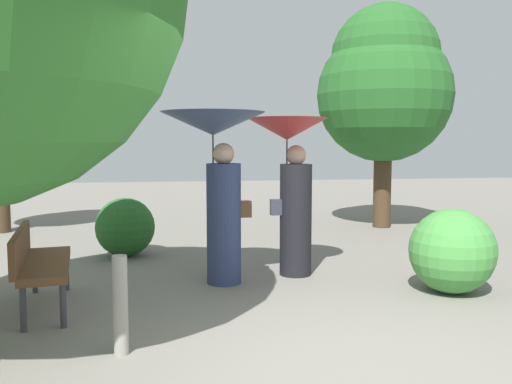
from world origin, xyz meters
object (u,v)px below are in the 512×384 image
person_right (291,170)px  tree_near_right (384,84)px  person_left (217,161)px  path_marker_post (120,305)px  park_bench (38,260)px

person_right → tree_near_right: bearing=-40.5°
tree_near_right → person_left: bearing=-134.2°
person_left → path_marker_post: 2.52m
park_bench → path_marker_post: (0.93, -1.35, -0.11)m
person_left → park_bench: (-1.91, -0.71, -0.97)m
person_right → path_marker_post: size_ratio=2.49×
tree_near_right → path_marker_post: (-4.66, -5.84, -2.47)m
person_left → tree_near_right: size_ratio=0.47×
park_bench → tree_near_right: (5.59, 4.50, 2.36)m
person_right → tree_near_right: size_ratio=0.46×
person_left → person_right: (0.96, 0.26, -0.13)m
person_right → tree_near_right: tree_near_right is taller
person_right → path_marker_post: bearing=137.2°
person_left → tree_near_right: tree_near_right is taller
person_right → park_bench: person_right is taller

